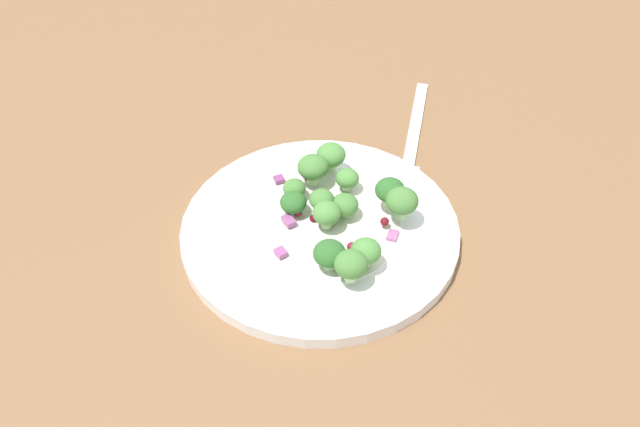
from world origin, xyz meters
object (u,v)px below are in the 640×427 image
at_px(broccoli_floret_1, 353,265).
at_px(broccoli_floret_2, 294,189).
at_px(plate, 320,228).
at_px(fork, 413,138).
at_px(broccoli_floret_0, 347,179).

relative_size(broccoli_floret_1, broccoli_floret_2, 1.31).
height_order(plate, broccoli_floret_1, broccoli_floret_1).
height_order(broccoli_floret_1, fork, broccoli_floret_1).
relative_size(broccoli_floret_0, fork, 0.12).
bearing_deg(broccoli_floret_0, broccoli_floret_2, 96.28).
xyz_separation_m(broccoli_floret_2, fork, (0.09, -0.13, -0.02)).
distance_m(broccoli_floret_1, fork, 0.22).
bearing_deg(broccoli_floret_0, plate, 145.12).
bearing_deg(broccoli_floret_1, broccoli_floret_2, 20.32).
xyz_separation_m(broccoli_floret_1, fork, (0.20, -0.09, -0.03)).
relative_size(plate, broccoli_floret_0, 11.05).
distance_m(plate, broccoli_floret_0, 0.06).
bearing_deg(broccoli_floret_1, broccoli_floret_0, -5.25).
bearing_deg(broccoli_floret_1, plate, 15.83).
relative_size(plate, broccoli_floret_1, 8.86).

